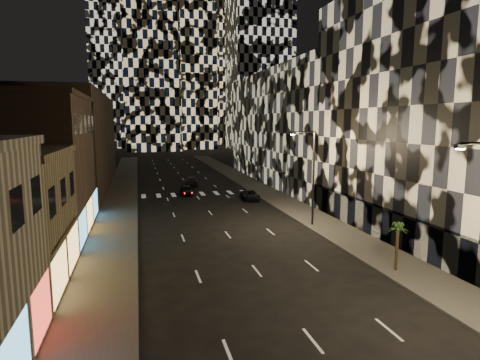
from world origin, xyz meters
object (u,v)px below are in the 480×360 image
car_dark_midlane (187,190)px  car_dark_rightlane (250,195)px  streetlight_far (311,171)px  car_dark_oncoming (191,181)px  palm_tree (398,231)px

car_dark_midlane → car_dark_rightlane: size_ratio=0.89×
streetlight_far → car_dark_midlane: 22.24m
streetlight_far → car_dark_oncoming: (-7.85, 27.57, -4.65)m
car_dark_midlane → palm_tree: (10.24, -31.97, 2.19)m
car_dark_rightlane → streetlight_far: bearing=-76.7°
streetlight_far → car_dark_oncoming: bearing=105.9°
car_dark_midlane → car_dark_rightlane: car_dark_midlane is taller
palm_tree → streetlight_far: bearing=93.0°
streetlight_far → palm_tree: 12.73m
car_dark_oncoming → palm_tree: 40.99m
car_dark_oncoming → palm_tree: size_ratio=1.47×
streetlight_far → car_dark_rightlane: size_ratio=2.06×
car_dark_midlane → car_dark_rightlane: (7.55, -5.45, -0.05)m
car_dark_midlane → car_dark_oncoming: car_dark_oncoming is taller
streetlight_far → car_dark_midlane: bearing=116.2°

